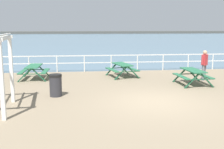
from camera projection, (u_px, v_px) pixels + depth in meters
ground_plane at (155, 104)px, 11.06m from camera, size 30.00×24.00×0.20m
sea_band at (93, 39)px, 62.65m from camera, size 142.00×90.00×0.01m
distant_shoreline at (87, 34)px, 104.72m from camera, size 142.00×6.00×1.80m
seaward_railing at (124, 60)px, 18.50m from camera, size 23.07×0.07×1.08m
picnic_table_near_left at (34, 69)px, 15.66m from camera, size 1.59×1.84×0.80m
picnic_table_mid_centre at (193, 73)px, 14.18m from camera, size 1.60×1.85×0.80m
picnic_table_far_left at (122, 67)px, 16.35m from camera, size 1.88×2.10×0.80m
visitor at (204, 63)px, 15.24m from camera, size 0.43×0.39×1.66m
litter_bin at (56, 85)px, 11.85m from camera, size 0.55×0.55×0.95m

